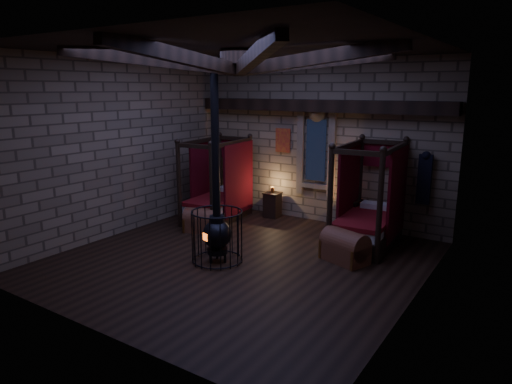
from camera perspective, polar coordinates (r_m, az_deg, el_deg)
The scene contains 8 objects.
room at distance 9.02m, azimuth -1.84°, elevation 14.51°, with size 7.02×7.02×4.29m.
bed_left at distance 12.37m, azimuth -4.72°, elevation -0.98°, with size 1.29×2.16×2.16m.
bed_right at distance 10.69m, azimuth 13.86°, elevation -3.37°, with size 1.29×2.26×2.28m.
trunk_left at distance 11.43m, azimuth -6.85°, elevation -3.59°, with size 0.95×0.79×0.60m.
trunk_right at distance 9.57m, azimuth 11.05°, elevation -6.81°, with size 1.06×0.85×0.68m.
nightstand_left at distance 12.56m, azimuth 2.06°, elevation -1.57°, with size 0.46×0.44×0.85m.
nightstand_right at distance 11.59m, azimuth 11.63°, elevation -2.82°, with size 0.50×0.47×0.86m.
stove at distance 9.32m, azimuth -4.89°, elevation -4.96°, with size 1.05×1.05×4.05m.
Camera 1 is at (5.18, -7.29, 3.48)m, focal length 32.00 mm.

